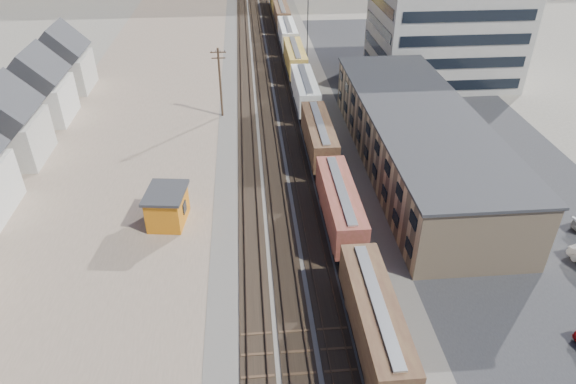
{
  "coord_description": "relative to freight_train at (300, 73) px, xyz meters",
  "views": [
    {
      "loc": [
        -4.88,
        -27.86,
        31.03
      ],
      "look_at": [
        -1.13,
        15.81,
        3.0
      ],
      "focal_mm": 32.0,
      "sensor_mm": 36.0,
      "label": 1
    }
  ],
  "objects": [
    {
      "name": "office_tower",
      "position": [
        24.15,
        3.51,
        6.47
      ],
      "size": [
        22.6,
        18.6,
        18.45
      ],
      "color": "#9E998E",
      "rests_on": "ground"
    },
    {
      "name": "parked_car_far",
      "position": [
        27.3,
        10.34,
        -2.01
      ],
      "size": [
        2.95,
        4.93,
        1.57
      ],
      "primitive_type": "imported",
      "rotation": [
        0.0,
        0.0,
        0.25
      ],
      "color": "silver",
      "rests_on": "ground"
    },
    {
      "name": "warehouse",
      "position": [
        11.18,
        -26.44,
        0.86
      ],
      "size": [
        12.4,
        40.4,
        7.25
      ],
      "color": "tan",
      "rests_on": "ground"
    },
    {
      "name": "asphalt_lot",
      "position": [
        18.2,
        -16.44,
        -2.77
      ],
      "size": [
        26.0,
        120.0,
        0.04
      ],
      "primitive_type": "cube",
      "color": "#232326",
      "rests_on": "ground"
    },
    {
      "name": "ballast_bed",
      "position": [
        -3.8,
        -1.44,
        -2.76
      ],
      "size": [
        18.0,
        200.0,
        0.06
      ],
      "primitive_type": "cube",
      "color": "#4C4742",
      "rests_on": "ground"
    },
    {
      "name": "maintenance_shed",
      "position": [
        -17.19,
        -35.54,
        -0.92
      ],
      "size": [
        4.48,
        5.46,
        3.66
      ],
      "color": "#C06B12",
      "rests_on": "ground"
    },
    {
      "name": "ground",
      "position": [
        -3.8,
        -51.44,
        -2.79
      ],
      "size": [
        300.0,
        300.0,
        0.0
      ],
      "primitive_type": "plane",
      "color": "#6B6356",
      "rests_on": "ground"
    },
    {
      "name": "parked_car_blue",
      "position": [
        19.67,
        1.69,
        -1.96
      ],
      "size": [
        6.49,
        5.6,
        1.66
      ],
      "primitive_type": "imported",
      "rotation": [
        0.0,
        0.0,
        0.98
      ],
      "color": "navy",
      "rests_on": "ground"
    },
    {
      "name": "utility_pole_north",
      "position": [
        -12.3,
        -9.44,
        2.5
      ],
      "size": [
        2.2,
        0.32,
        10.0
      ],
      "color": "#382619",
      "rests_on": "ground"
    },
    {
      "name": "dirt_yard",
      "position": [
        -23.8,
        -11.44,
        -2.78
      ],
      "size": [
        24.0,
        180.0,
        0.03
      ],
      "primitive_type": "cube",
      "color": "#756350",
      "rests_on": "ground"
    },
    {
      "name": "radio_mast",
      "position": [
        2.2,
        8.56,
        6.33
      ],
      "size": [
        1.2,
        0.16,
        18.0
      ],
      "color": "black",
      "rests_on": "ground"
    },
    {
      "name": "rail_tracks",
      "position": [
        -4.35,
        -1.44,
        -2.68
      ],
      "size": [
        11.4,
        200.0,
        0.24
      ],
      "color": "black",
      "rests_on": "ground"
    },
    {
      "name": "freight_train",
      "position": [
        0.0,
        0.0,
        0.0
      ],
      "size": [
        3.0,
        119.74,
        4.46
      ],
      "color": "black",
      "rests_on": "ground"
    }
  ]
}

